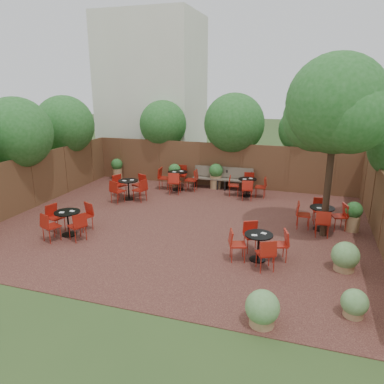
% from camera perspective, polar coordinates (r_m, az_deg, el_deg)
% --- Properties ---
extents(ground, '(80.00, 80.00, 0.00)m').
position_cam_1_polar(ground, '(12.46, -1.35, -4.98)').
color(ground, '#354F23').
rests_on(ground, ground).
extents(courtyard_paving, '(12.00, 10.00, 0.02)m').
position_cam_1_polar(courtyard_paving, '(12.45, -1.35, -4.94)').
color(courtyard_paving, '#3A1B17').
rests_on(courtyard_paving, ground).
extents(fence_back, '(12.00, 0.08, 2.00)m').
position_cam_1_polar(fence_back, '(16.78, 4.26, 4.18)').
color(fence_back, brown).
rests_on(fence_back, ground).
extents(fence_left, '(0.08, 10.00, 2.00)m').
position_cam_1_polar(fence_left, '(15.14, -23.37, 1.51)').
color(fence_left, brown).
rests_on(fence_left, ground).
extents(fence_right, '(0.08, 10.00, 2.00)m').
position_cam_1_polar(fence_right, '(11.71, 27.61, -3.15)').
color(fence_right, brown).
rests_on(fence_right, ground).
extents(neighbour_building, '(5.00, 4.00, 8.00)m').
position_cam_1_polar(neighbour_building, '(20.71, -6.07, 14.83)').
color(neighbour_building, silver).
rests_on(neighbour_building, ground).
extents(overhang_foliage, '(15.54, 10.67, 2.72)m').
position_cam_1_polar(overhang_foliage, '(15.20, -7.59, 9.47)').
color(overhang_foliage, '#1F5B1D').
rests_on(overhang_foliage, ground).
extents(courtyard_tree, '(2.92, 2.84, 5.40)m').
position_cam_1_polar(courtyard_tree, '(11.36, 21.35, 11.79)').
color(courtyard_tree, black).
rests_on(courtyard_tree, courtyard_paving).
extents(park_bench_left, '(1.56, 0.53, 0.96)m').
position_cam_1_polar(park_bench_left, '(16.61, 2.95, 2.36)').
color(park_bench_left, brown).
rests_on(park_bench_left, courtyard_paving).
extents(park_bench_right, '(1.57, 0.51, 0.97)m').
position_cam_1_polar(park_bench_right, '(16.37, 6.64, 2.08)').
color(park_bench_right, brown).
rests_on(park_bench_right, courtyard_paving).
extents(bistro_tables, '(9.05, 7.50, 0.96)m').
position_cam_1_polar(bistro_tables, '(13.42, 0.17, -1.25)').
color(bistro_tables, black).
rests_on(bistro_tables, courtyard_paving).
extents(planters, '(10.95, 4.18, 1.12)m').
position_cam_1_polar(planters, '(15.96, 1.09, 2.04)').
color(planters, '#94724A').
rests_on(planters, courtyard_paving).
extents(low_shrubs, '(2.36, 3.54, 0.74)m').
position_cam_1_polar(low_shrubs, '(8.73, 19.01, -13.21)').
color(low_shrubs, '#94724A').
rests_on(low_shrubs, courtyard_paving).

